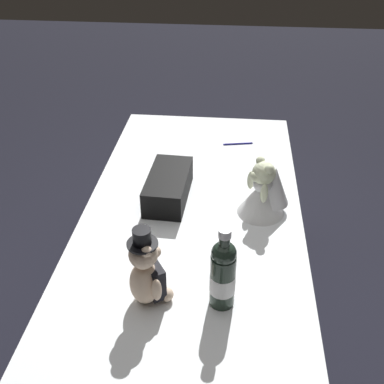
# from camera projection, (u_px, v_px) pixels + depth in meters

# --- Properties ---
(ground_plane) EXTENTS (12.00, 12.00, 0.00)m
(ground_plane) POSITION_uv_depth(u_px,v_px,m) (192.00, 343.00, 2.30)
(ground_plane) COLOR black
(reception_table) EXTENTS (1.79, 0.86, 0.79)m
(reception_table) POSITION_uv_depth(u_px,v_px,m) (192.00, 285.00, 2.07)
(reception_table) COLOR white
(reception_table) RESTS_ON ground_plane
(teddy_bear_groom) EXTENTS (0.13, 0.13, 0.28)m
(teddy_bear_groom) POSITION_uv_depth(u_px,v_px,m) (147.00, 273.00, 1.42)
(teddy_bear_groom) COLOR beige
(teddy_bear_groom) RESTS_ON reception_table
(teddy_bear_bride) EXTENTS (0.21, 0.23, 0.24)m
(teddy_bear_bride) POSITION_uv_depth(u_px,v_px,m) (265.00, 190.00, 1.81)
(teddy_bear_bride) COLOR white
(teddy_bear_bride) RESTS_ON reception_table
(champagne_bottle) EXTENTS (0.08, 0.08, 0.29)m
(champagne_bottle) POSITION_uv_depth(u_px,v_px,m) (223.00, 273.00, 1.40)
(champagne_bottle) COLOR #223127
(champagne_bottle) RESTS_ON reception_table
(signing_pen) EXTENTS (0.04, 0.15, 0.01)m
(signing_pen) POSITION_uv_depth(u_px,v_px,m) (239.00, 144.00, 2.33)
(signing_pen) COLOR navy
(signing_pen) RESTS_ON reception_table
(gift_case_black) EXTENTS (0.33, 0.17, 0.11)m
(gift_case_black) POSITION_uv_depth(u_px,v_px,m) (168.00, 186.00, 1.91)
(gift_case_black) COLOR black
(gift_case_black) RESTS_ON reception_table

